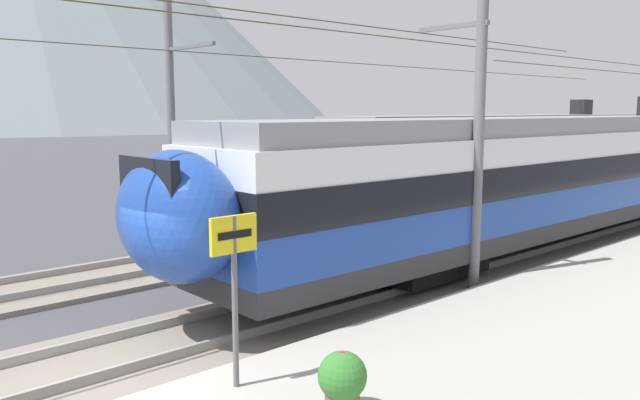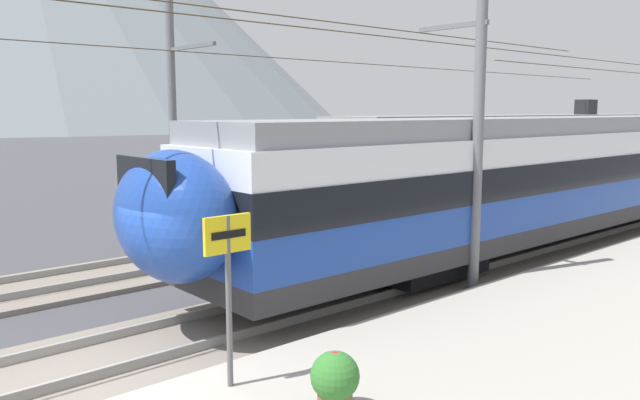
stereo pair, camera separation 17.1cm
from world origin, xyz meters
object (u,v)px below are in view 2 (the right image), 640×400
Objects in this scene: catenary_mast_far_side at (175,109)px; platform_sign at (228,262)px; catenary_mast_mid at (474,116)px; potted_plant_platform_edge at (335,379)px; train_far_track at (536,152)px; train_near_platform at (588,168)px.

platform_sign is (-4.55, -9.75, -2.01)m from catenary_mast_far_side.
potted_plant_platform_edge is (-6.51, -2.70, -3.14)m from catenary_mast_mid.
catenary_mast_mid is 17.89× the size of platform_sign.
train_far_track is at bearing -7.22° from catenary_mast_far_side.
catenary_mast_mid is 53.41× the size of potted_plant_platform_edge.
train_far_track is 15.37m from catenary_mast_mid.
catenary_mast_mid is 7.40m from platform_sign.
potted_plant_platform_edge is (-4.01, -11.25, -3.29)m from catenary_mast_far_side.
train_near_platform is at bearing -138.07° from train_far_track.
potted_plant_platform_edge is (0.54, -1.50, -1.28)m from platform_sign.
catenary_mast_mid is at bearing -154.90° from train_far_track.
catenary_mast_far_side is (-2.51, 8.55, 0.15)m from catenary_mast_mid.
train_near_platform reaches higher than platform_sign.
catenary_mast_far_side is 10.95m from platform_sign.
catenary_mast_mid is (-8.18, -1.40, 1.70)m from train_near_platform.
catenary_mast_far_side is at bearing 172.78° from train_far_track.
catenary_mast_far_side reaches higher than train_far_track.
train_near_platform is at bearing 15.61° from potted_plant_platform_edge.
train_far_track is at bearing 25.10° from catenary_mast_mid.
platform_sign is at bearing 109.91° from potted_plant_platform_edge.
potted_plant_platform_edge is at bearing -70.09° from platform_sign.
catenary_mast_mid is 8.91m from catenary_mast_far_side.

